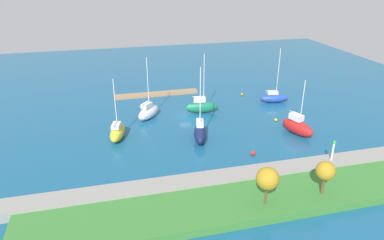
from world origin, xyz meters
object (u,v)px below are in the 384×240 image
Objects in this scene: sailboat_yellow_off_beacon at (117,132)px; harbor_beacon at (333,149)px; park_tree_east at (325,171)px; mooring_buoy_yellow at (276,120)px; sailboat_blue_by_breakwater at (274,98)px; pier_dock at (156,94)px; mooring_buoy_red at (253,153)px; sailboat_green_outer_mooring at (202,106)px; sailboat_white_mid_basin at (148,112)px; park_tree_west at (268,179)px; sailboat_red_along_channel at (297,126)px; sailboat_navy_inner_mooring at (200,133)px; mooring_buoy_orange at (242,94)px.

harbor_beacon is at bearing -106.02° from sailboat_yellow_off_beacon.
mooring_buoy_yellow is (-6.82, -28.37, -4.74)m from park_tree_east.
pier_dock is at bearing 164.78° from sailboat_blue_by_breakwater.
mooring_buoy_red reaches higher than mooring_buoy_yellow.
park_tree_east is 0.38× the size of sailboat_green_outer_mooring.
mooring_buoy_yellow is at bearing -130.31° from mooring_buoy_red.
mooring_buoy_yellow is 0.79× the size of mooring_buoy_red.
sailboat_blue_by_breakwater is (-32.89, -2.56, -0.33)m from sailboat_white_mid_basin.
park_tree_east is (-9.25, -0.27, -0.35)m from park_tree_west.
sailboat_blue_by_breakwater is at bearing -98.91° from harbor_beacon.
sailboat_white_mid_basin is 1.00× the size of sailboat_green_outer_mooring.
pier_dock is at bearing -61.92° from harbor_beacon.
sailboat_blue_by_breakwater is 0.98× the size of sailboat_green_outer_mooring.
harbor_beacon is 0.63× the size of park_tree_west.
harbor_beacon is 40.49m from sailboat_white_mid_basin.
harbor_beacon is 13.86m from mooring_buoy_red.
sailboat_blue_by_breakwater is at bearing -44.65° from sailboat_white_mid_basin.
sailboat_red_along_channel is at bearing 100.25° from mooring_buoy_yellow.
sailboat_navy_inner_mooring reaches higher than sailboat_green_outer_mooring.
mooring_buoy_red is (-24.06, 13.12, -1.10)m from sailboat_yellow_off_beacon.
sailboat_yellow_off_beacon is at bearing 0.18° from mooring_buoy_yellow.
sailboat_green_outer_mooring is at bearing -47.55° from sailboat_white_mid_basin.
park_tree_west is 39.33m from sailboat_white_mid_basin.
harbor_beacon is 13.76m from sailboat_red_along_channel.
pier_dock is 26.76m from sailboat_yellow_off_beacon.
harbor_beacon is 5.13× the size of mooring_buoy_orange.
mooring_buoy_orange is (-13.87, -8.95, -1.26)m from sailboat_green_outer_mooring.
sailboat_blue_by_breakwater reaches higher than sailboat_red_along_channel.
mooring_buoy_orange is at bearing 155.75° from sailboat_navy_inner_mooring.
mooring_buoy_red is at bearing -73.76° from park_tree_east.
sailboat_red_along_channel is 0.83× the size of sailboat_green_outer_mooring.
mooring_buoy_red is at bearing -114.97° from sailboat_blue_by_breakwater.
sailboat_navy_inner_mooring is at bearing 51.61° from mooring_buoy_orange.
harbor_beacon reaches higher than mooring_buoy_yellow.
sailboat_yellow_off_beacon is 17.94× the size of mooring_buoy_yellow.
sailboat_blue_by_breakwater is (-11.88, -39.63, -3.80)m from park_tree_east.
pier_dock is 50.64m from harbor_beacon.
sailboat_blue_by_breakwater reaches higher than park_tree_west.
park_tree_west is 27.97m from sailboat_red_along_channel.
sailboat_navy_inner_mooring is 21.99× the size of mooring_buoy_yellow.
sailboat_blue_by_breakwater is 19.35× the size of mooring_buoy_orange.
pier_dock is 1.82× the size of sailboat_yellow_off_beacon.
park_tree_west is at bearing 98.27° from pier_dock.
sailboat_navy_inner_mooring is 1.23× the size of sailboat_yellow_off_beacon.
harbor_beacon is 0.30× the size of sailboat_yellow_off_beacon.
sailboat_navy_inner_mooring is 1.07× the size of sailboat_green_outer_mooring.
sailboat_yellow_off_beacon is at bearing -155.62° from sailboat_blue_by_breakwater.
park_tree_west is at bearing 1.68° from park_tree_east.
park_tree_east reaches higher than mooring_buoy_orange.
mooring_buoy_red is at bearing 72.01° from mooring_buoy_orange.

